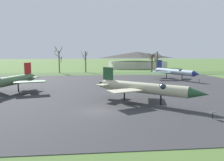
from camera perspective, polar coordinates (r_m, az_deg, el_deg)
ground_plane at (r=25.68m, az=-3.64°, el=-8.40°), size 600.00×600.00×0.00m
asphalt_apron at (r=41.60m, az=-4.29°, el=-2.36°), size 73.45×54.30×0.05m
grass_verge_strip at (r=74.50m, az=-4.75°, el=1.84°), size 133.45×12.00×0.06m
jet_fighter_front_left at (r=29.69m, az=9.03°, el=-2.00°), size 13.73×12.37×4.89m
info_placard_front_left at (r=24.97m, az=25.80°, el=-8.17°), size 0.56×0.32×0.93m
jet_fighter_front_right at (r=59.28m, az=16.74°, el=2.33°), size 10.60×14.95×5.23m
info_placard_front_right at (r=53.63m, az=22.73°, el=-0.04°), size 0.63×0.36×1.06m
jet_fighter_rear_center at (r=39.42m, az=-27.23°, el=-0.29°), size 11.79×16.17×5.29m
bare_tree_far_left at (r=80.03m, az=-14.25°, el=5.58°), size 2.91×3.07×9.87m
bare_tree_left_of_center at (r=80.36m, az=-7.25°, el=5.30°), size 2.57×2.55×8.03m
bare_tree_center at (r=84.68m, az=10.88°, el=5.15°), size 2.98×3.00×7.52m
bare_tree_right_of_center at (r=83.61m, az=12.20°, el=5.23°), size 3.11×3.36×8.01m
visitor_building at (r=105.70m, az=6.92°, el=5.62°), size 29.63×15.88×8.21m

